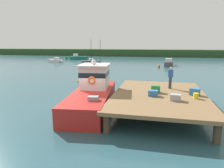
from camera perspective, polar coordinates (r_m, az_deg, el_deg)
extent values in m
plane|color=#2D5660|center=(14.95, -5.86, -6.23)|extent=(200.00, 200.00, 0.00)
cylinder|color=#4C3D2D|center=(10.49, -1.53, -11.08)|extent=(0.36, 0.36, 1.00)
cylinder|color=#4C3D2D|center=(10.59, 27.62, -12.22)|extent=(0.36, 0.36, 1.00)
cylinder|color=#4C3D2D|center=(18.20, 4.83, -1.39)|extent=(0.36, 0.36, 1.00)
cylinder|color=#4C3D2D|center=(18.26, 21.22, -2.09)|extent=(0.36, 0.36, 1.00)
cube|color=olive|center=(13.92, 13.16, -3.10)|extent=(6.00, 9.00, 0.20)
cube|color=red|center=(14.35, -5.68, -4.69)|extent=(3.41, 8.24, 1.10)
cone|color=red|center=(19.03, -2.71, -0.65)|extent=(1.30, 1.92, 1.10)
cube|color=#A31919|center=(14.23, -5.72, -2.95)|extent=(3.41, 8.08, 0.12)
cube|color=red|center=(14.19, -5.73, -2.33)|extent=(3.45, 8.24, 0.12)
cube|color=silver|center=(15.18, -4.87, 1.82)|extent=(2.14, 2.41, 1.80)
cube|color=black|center=(15.13, -4.89, 3.00)|extent=(2.16, 2.43, 0.36)
cube|color=silver|center=(15.05, -4.94, 5.39)|extent=(2.42, 2.73, 0.10)
sphere|color=white|center=(14.73, -5.17, 6.16)|extent=(0.36, 0.36, 0.36)
cylinder|color=black|center=(15.54, -5.93, 9.07)|extent=(0.03, 0.03, 1.80)
cylinder|color=black|center=(15.41, -3.35, 9.09)|extent=(0.03, 0.03, 1.80)
cube|color=#939399|center=(11.97, -5.29, -4.31)|extent=(0.65, 0.51, 0.36)
torus|color=orange|center=(11.67, -10.46, -5.49)|extent=(0.62, 0.62, 0.12)
torus|color=#EA5119|center=(14.08, -5.75, 1.06)|extent=(0.55, 0.16, 0.54)
cube|color=#3370B2|center=(13.21, 11.52, -2.54)|extent=(0.61, 0.46, 0.37)
cube|color=#9E9EA3|center=(12.49, 17.52, -3.63)|extent=(0.65, 0.52, 0.37)
cube|color=#3370B2|center=(14.20, 22.35, -2.03)|extent=(0.72, 0.62, 0.45)
cube|color=#2D8442|center=(14.18, 12.20, -1.38)|extent=(0.61, 0.45, 0.48)
cylinder|color=yellow|center=(13.37, 22.62, -3.09)|extent=(0.32, 0.32, 0.34)
cylinder|color=#383842|center=(15.66, 16.09, 0.33)|extent=(0.22, 0.22, 0.86)
cube|color=#2D56A8|center=(15.54, 16.23, 2.90)|extent=(0.36, 0.22, 0.56)
sphere|color=beige|center=(15.49, 16.31, 4.33)|extent=(0.20, 0.20, 0.20)
cube|color=silver|center=(52.11, -15.86, 6.35)|extent=(4.02, 2.45, 0.70)
cone|color=silver|center=(50.35, -14.03, 6.28)|extent=(1.14, 0.98, 0.70)
cube|color=silver|center=(51.57, -15.40, 7.01)|extent=(1.23, 1.24, 0.52)
cube|color=#196B5B|center=(59.46, -9.38, 7.30)|extent=(5.25, 2.91, 0.91)
cone|color=#196B5B|center=(59.87, -12.38, 7.21)|extent=(1.45, 1.22, 0.91)
cube|color=silver|center=(59.51, -10.25, 8.04)|extent=(1.55, 1.57, 0.68)
cube|color=#4C4C51|center=(47.65, -6.53, 6.23)|extent=(3.58, 2.57, 0.63)
cone|color=#4C4C51|center=(48.00, -3.97, 6.32)|extent=(1.06, 0.96, 0.63)
cube|color=silver|center=(47.69, -5.82, 6.92)|extent=(1.17, 1.18, 0.47)
cube|color=#4C4C51|center=(43.81, 15.75, 5.60)|extent=(2.04, 4.92, 0.87)
cone|color=#4C4C51|center=(40.84, 15.48, 5.22)|extent=(1.00, 1.28, 0.87)
cube|color=silver|center=(42.91, 15.73, 6.51)|extent=(1.34, 1.32, 0.65)
sphere|color=#EA5B19|center=(23.95, -9.37, 0.78)|extent=(0.34, 0.34, 0.34)
sphere|color=#EA5B19|center=(39.74, 13.10, 4.93)|extent=(0.52, 0.52, 0.52)
cube|color=#284723|center=(75.71, 9.33, 8.70)|extent=(120.00, 8.00, 2.40)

